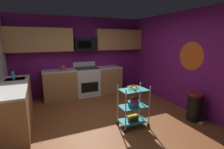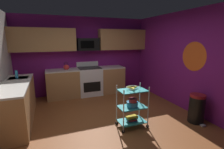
{
  "view_description": "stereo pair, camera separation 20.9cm",
  "coord_description": "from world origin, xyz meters",
  "px_view_note": "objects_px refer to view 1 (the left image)",
  "views": [
    {
      "loc": [
        -1.35,
        -3.19,
        1.87
      ],
      "look_at": [
        0.22,
        0.3,
        1.05
      ],
      "focal_mm": 26.53,
      "sensor_mm": 36.0,
      "label": 1
    },
    {
      "loc": [
        -1.15,
        -3.27,
        1.87
      ],
      "look_at": [
        0.22,
        0.3,
        1.05
      ],
      "focal_mm": 26.53,
      "sensor_mm": 36.0,
      "label": 2
    }
  ],
  "objects_px": {
    "rolling_cart": "(133,106)",
    "trash_can": "(195,107)",
    "fruit_bowl": "(134,88)",
    "book_stack": "(133,118)",
    "oven_range": "(87,81)",
    "microwave": "(85,44)",
    "kettle": "(63,68)",
    "dish_soap_bottle": "(13,76)",
    "mixing_bowl_large": "(133,103)",
    "mixing_bowl_small": "(134,100)"
  },
  "relations": [
    {
      "from": "book_stack",
      "to": "microwave",
      "type": "bearing_deg",
      "value": 97.58
    },
    {
      "from": "mixing_bowl_small",
      "to": "oven_range",
      "type": "bearing_deg",
      "value": 97.7
    },
    {
      "from": "microwave",
      "to": "rolling_cart",
      "type": "xyz_separation_m",
      "value": [
        0.34,
        -2.55,
        -1.25
      ]
    },
    {
      "from": "rolling_cart",
      "to": "trash_can",
      "type": "relative_size",
      "value": 1.39
    },
    {
      "from": "kettle",
      "to": "dish_soap_bottle",
      "type": "height_order",
      "value": "kettle"
    },
    {
      "from": "microwave",
      "to": "mixing_bowl_small",
      "type": "bearing_deg",
      "value": -82.6
    },
    {
      "from": "dish_soap_bottle",
      "to": "rolling_cart",
      "type": "bearing_deg",
      "value": -34.54
    },
    {
      "from": "book_stack",
      "to": "kettle",
      "type": "xyz_separation_m",
      "value": [
        -1.09,
        2.44,
        0.81
      ]
    },
    {
      "from": "oven_range",
      "to": "kettle",
      "type": "height_order",
      "value": "kettle"
    },
    {
      "from": "mixing_bowl_small",
      "to": "mixing_bowl_large",
      "type": "bearing_deg",
      "value": 79.04
    },
    {
      "from": "microwave",
      "to": "rolling_cart",
      "type": "distance_m",
      "value": 2.86
    },
    {
      "from": "oven_range",
      "to": "mixing_bowl_large",
      "type": "height_order",
      "value": "oven_range"
    },
    {
      "from": "mixing_bowl_large",
      "to": "book_stack",
      "type": "height_order",
      "value": "mixing_bowl_large"
    },
    {
      "from": "microwave",
      "to": "fruit_bowl",
      "type": "height_order",
      "value": "microwave"
    },
    {
      "from": "trash_can",
      "to": "rolling_cart",
      "type": "bearing_deg",
      "value": 166.56
    },
    {
      "from": "oven_range",
      "to": "trash_can",
      "type": "distance_m",
      "value": 3.33
    },
    {
      "from": "microwave",
      "to": "book_stack",
      "type": "xyz_separation_m",
      "value": [
        0.34,
        -2.55,
        -1.52
      ]
    },
    {
      "from": "fruit_bowl",
      "to": "dish_soap_bottle",
      "type": "height_order",
      "value": "dish_soap_bottle"
    },
    {
      "from": "fruit_bowl",
      "to": "mixing_bowl_large",
      "type": "distance_m",
      "value": 0.36
    },
    {
      "from": "microwave",
      "to": "dish_soap_bottle",
      "type": "bearing_deg",
      "value": -155.48
    },
    {
      "from": "microwave",
      "to": "mixing_bowl_large",
      "type": "bearing_deg",
      "value": -82.38
    },
    {
      "from": "oven_range",
      "to": "book_stack",
      "type": "relative_size",
      "value": 4.32
    },
    {
      "from": "rolling_cart",
      "to": "fruit_bowl",
      "type": "height_order",
      "value": "rolling_cart"
    },
    {
      "from": "rolling_cart",
      "to": "mixing_bowl_small",
      "type": "bearing_deg",
      "value": -98.08
    },
    {
      "from": "oven_range",
      "to": "microwave",
      "type": "relative_size",
      "value": 1.57
    },
    {
      "from": "book_stack",
      "to": "oven_range",
      "type": "bearing_deg",
      "value": 97.89
    },
    {
      "from": "mixing_bowl_large",
      "to": "kettle",
      "type": "xyz_separation_m",
      "value": [
        -1.09,
        2.44,
        0.48
      ]
    },
    {
      "from": "book_stack",
      "to": "fruit_bowl",
      "type": "bearing_deg",
      "value": 0.0
    },
    {
      "from": "microwave",
      "to": "mixing_bowl_small",
      "type": "distance_m",
      "value": 2.82
    },
    {
      "from": "fruit_bowl",
      "to": "book_stack",
      "type": "xyz_separation_m",
      "value": [
        0.0,
        0.0,
        -0.69
      ]
    },
    {
      "from": "oven_range",
      "to": "dish_soap_bottle",
      "type": "relative_size",
      "value": 5.5
    },
    {
      "from": "mixing_bowl_small",
      "to": "book_stack",
      "type": "relative_size",
      "value": 0.72
    },
    {
      "from": "mixing_bowl_large",
      "to": "book_stack",
      "type": "relative_size",
      "value": 0.99
    },
    {
      "from": "dish_soap_bottle",
      "to": "kettle",
      "type": "bearing_deg",
      "value": 32.55
    },
    {
      "from": "dish_soap_bottle",
      "to": "trash_can",
      "type": "bearing_deg",
      "value": -27.3
    },
    {
      "from": "oven_range",
      "to": "book_stack",
      "type": "xyz_separation_m",
      "value": [
        0.34,
        -2.44,
        -0.29
      ]
    },
    {
      "from": "trash_can",
      "to": "oven_range",
      "type": "bearing_deg",
      "value": 122.86
    },
    {
      "from": "oven_range",
      "to": "rolling_cart",
      "type": "bearing_deg",
      "value": -82.11
    },
    {
      "from": "book_stack",
      "to": "kettle",
      "type": "bearing_deg",
      "value": 114.01
    },
    {
      "from": "microwave",
      "to": "kettle",
      "type": "xyz_separation_m",
      "value": [
        -0.75,
        -0.11,
        -0.7
      ]
    },
    {
      "from": "kettle",
      "to": "oven_range",
      "type": "bearing_deg",
      "value": 0.3
    },
    {
      "from": "rolling_cart",
      "to": "fruit_bowl",
      "type": "xyz_separation_m",
      "value": [
        0.0,
        0.0,
        0.42
      ]
    },
    {
      "from": "microwave",
      "to": "mixing_bowl_large",
      "type": "distance_m",
      "value": 2.83
    },
    {
      "from": "fruit_bowl",
      "to": "book_stack",
      "type": "bearing_deg",
      "value": 0.0
    },
    {
      "from": "microwave",
      "to": "mixing_bowl_large",
      "type": "relative_size",
      "value": 2.78
    },
    {
      "from": "kettle",
      "to": "fruit_bowl",
      "type": "bearing_deg",
      "value": -65.99
    },
    {
      "from": "microwave",
      "to": "trash_can",
      "type": "distance_m",
      "value": 3.68
    },
    {
      "from": "oven_range",
      "to": "mixing_bowl_small",
      "type": "height_order",
      "value": "oven_range"
    },
    {
      "from": "mixing_bowl_small",
      "to": "kettle",
      "type": "height_order",
      "value": "kettle"
    },
    {
      "from": "mixing_bowl_large",
      "to": "oven_range",
      "type": "bearing_deg",
      "value": 97.93
    }
  ]
}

